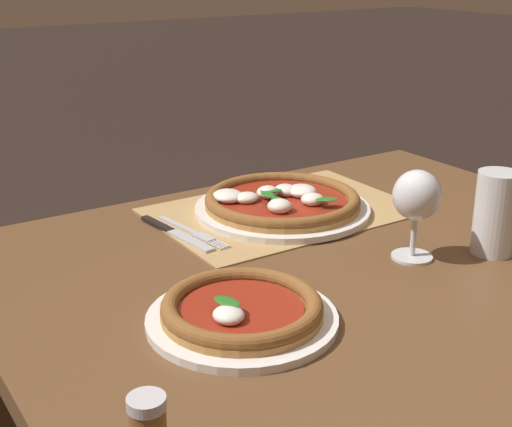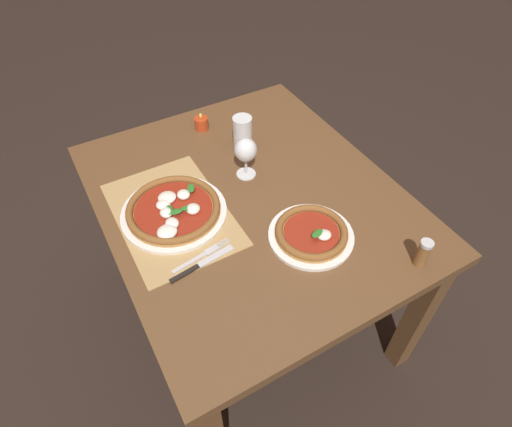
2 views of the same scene
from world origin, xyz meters
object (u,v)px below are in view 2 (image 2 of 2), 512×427
object	(u,v)px
pint_glass	(243,135)
knife	(202,264)
pizza_far	(311,233)
votive_candle	(202,124)
pizza_near	(174,210)
fork	(202,256)
pepper_shaker	(423,253)
wine_glass	(246,151)

from	to	relation	value
pint_glass	knife	xyz separation A→B (m)	(0.42, -0.36, -0.06)
pizza_far	votive_candle	size ratio (longest dim) A/B	3.74
pizza_far	votive_candle	xyz separation A→B (m)	(-0.70, -0.06, 0.01)
knife	votive_candle	world-z (taller)	votive_candle
pizza_near	pint_glass	world-z (taller)	pint_glass
pizza_near	fork	xyz separation A→B (m)	(0.20, 0.01, -0.02)
fork	knife	world-z (taller)	knife
votive_candle	pepper_shaker	bearing A→B (deg)	16.42
knife	pepper_shaker	world-z (taller)	pepper_shaker
pizza_far	fork	distance (m)	0.35
pizza_near	pint_glass	xyz separation A→B (m)	(-0.19, 0.36, 0.05)
pizza_near	fork	distance (m)	0.20
wine_glass	knife	distance (m)	0.43
pizza_far	knife	world-z (taller)	pizza_far
pizza_far	wine_glass	world-z (taller)	wine_glass
wine_glass	pepper_shaker	xyz separation A→B (m)	(0.60, 0.26, -0.06)
knife	pizza_far	bearing A→B (deg)	78.37
pizza_far	pepper_shaker	world-z (taller)	pepper_shaker
knife	pizza_near	bearing A→B (deg)	178.74
wine_glass	pizza_far	bearing A→B (deg)	5.53
fork	pepper_shaker	world-z (taller)	pepper_shaker
pint_glass	votive_candle	bearing A→B (deg)	-159.03
pepper_shaker	knife	bearing A→B (deg)	-119.04
pint_glass	fork	size ratio (longest dim) A/B	0.72
pizza_far	votive_candle	distance (m)	0.70
pizza_near	wine_glass	xyz separation A→B (m)	(-0.06, 0.30, 0.08)
pizza_far	knife	bearing A→B (deg)	-101.63
fork	votive_candle	size ratio (longest dim) A/B	2.78
votive_candle	pizza_far	bearing A→B (deg)	4.60
fork	votive_candle	bearing A→B (deg)	155.37
votive_candle	pint_glass	bearing A→B (deg)	20.97
pint_glass	fork	bearing A→B (deg)	-41.97
fork	pepper_shaker	bearing A→B (deg)	58.32
pizza_near	votive_candle	world-z (taller)	votive_candle
pint_glass	votive_candle	size ratio (longest dim) A/B	2.01
wine_glass	pepper_shaker	distance (m)	0.66
pizza_near	pepper_shaker	distance (m)	0.78
wine_glass	pepper_shaker	size ratio (longest dim) A/B	1.60
pizza_near	wine_glass	bearing A→B (deg)	101.04
pizza_far	pepper_shaker	size ratio (longest dim) A/B	2.78
pint_glass	pepper_shaker	xyz separation A→B (m)	(0.73, 0.20, -0.02)
pint_glass	pizza_near	bearing A→B (deg)	-62.24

